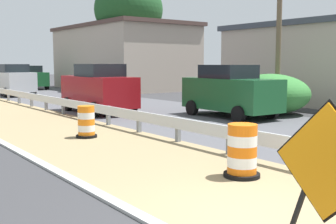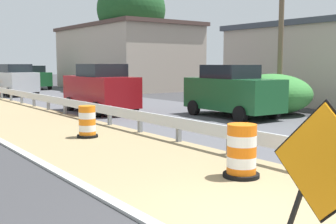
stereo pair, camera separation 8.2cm
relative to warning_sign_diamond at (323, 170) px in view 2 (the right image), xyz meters
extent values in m
plane|color=#333335|center=(0.26, 1.06, -1.02)|extent=(160.00, 160.00, 0.00)
cube|color=#8E7A56|center=(1.16, 1.06, -1.02)|extent=(4.20, 120.00, 0.01)
cube|color=slate|center=(3.09, 2.55, -0.67)|extent=(0.12, 0.12, 0.70)
cube|color=slate|center=(3.09, 4.60, -0.67)|extent=(0.12, 0.12, 0.70)
cube|color=slate|center=(3.09, 6.65, -0.67)|extent=(0.12, 0.12, 0.70)
cube|color=slate|center=(3.09, 8.71, -0.67)|extent=(0.12, 0.12, 0.70)
cube|color=slate|center=(3.09, 10.76, -0.67)|extent=(0.12, 0.12, 0.70)
cube|color=slate|center=(3.09, 12.81, -0.67)|extent=(0.12, 0.12, 0.70)
cube|color=slate|center=(3.09, 14.87, -0.67)|extent=(0.12, 0.12, 0.70)
cube|color=slate|center=(3.09, 16.92, -0.67)|extent=(0.12, 0.12, 0.70)
cube|color=slate|center=(3.09, 18.97, -0.67)|extent=(0.12, 0.12, 0.70)
cube|color=slate|center=(3.09, 21.03, -0.67)|extent=(0.12, 0.12, 0.70)
cube|color=slate|center=(3.09, 23.08, -0.67)|extent=(0.12, 0.12, 0.70)
cube|color=slate|center=(3.09, 25.13, -0.67)|extent=(0.12, 0.12, 0.70)
cube|color=black|center=(0.02, 0.35, -0.50)|extent=(0.06, 0.39, 1.06)
cube|color=orange|center=(-0.01, 0.00, 0.09)|extent=(0.07, 1.36, 1.36)
cube|color=black|center=(0.01, 0.00, 0.09)|extent=(0.05, 1.44, 1.44)
cylinder|color=orange|center=(1.78, 2.95, -0.92)|extent=(0.58, 0.58, 0.21)
cylinder|color=white|center=(1.78, 2.95, -0.71)|extent=(0.58, 0.58, 0.21)
cylinder|color=orange|center=(1.78, 2.95, -0.50)|extent=(0.58, 0.58, 0.21)
cylinder|color=white|center=(1.78, 2.95, -0.29)|extent=(0.58, 0.58, 0.21)
cylinder|color=orange|center=(1.78, 2.95, -0.08)|extent=(0.58, 0.58, 0.21)
cylinder|color=black|center=(1.78, 2.95, -0.98)|extent=(0.72, 0.72, 0.08)
cylinder|color=orange|center=(1.30, 8.86, -0.93)|extent=(0.51, 0.51, 0.19)
cylinder|color=white|center=(1.30, 8.86, -0.73)|extent=(0.51, 0.51, 0.19)
cylinder|color=orange|center=(1.30, 8.86, -0.54)|extent=(0.51, 0.51, 0.19)
cylinder|color=white|center=(1.30, 8.86, -0.35)|extent=(0.51, 0.51, 0.19)
cylinder|color=orange|center=(1.30, 8.86, -0.16)|extent=(0.51, 0.51, 0.19)
cylinder|color=black|center=(1.30, 8.86, -0.98)|extent=(0.63, 0.63, 0.08)
cylinder|color=orange|center=(4.02, 14.29, -0.93)|extent=(0.51, 0.51, 0.20)
cylinder|color=white|center=(4.02, 14.29, -0.73)|extent=(0.51, 0.51, 0.20)
cylinder|color=orange|center=(4.02, 14.29, -0.54)|extent=(0.51, 0.51, 0.20)
cylinder|color=white|center=(4.02, 14.29, -0.34)|extent=(0.51, 0.51, 0.20)
cylinder|color=orange|center=(4.02, 14.29, -0.15)|extent=(0.51, 0.51, 0.20)
cylinder|color=black|center=(4.02, 14.29, -0.98)|extent=(0.64, 0.64, 0.08)
cube|color=#4C5156|center=(8.57, 22.46, -0.13)|extent=(1.83, 4.02, 1.15)
cube|color=black|center=(8.57, 22.62, 0.73)|extent=(1.63, 1.86, 0.56)
cylinder|color=black|center=(9.46, 21.13, -0.70)|extent=(0.23, 0.64, 0.64)
cylinder|color=black|center=(7.66, 21.14, -0.70)|extent=(0.23, 0.64, 0.64)
cylinder|color=black|center=(9.48, 23.77, -0.70)|extent=(0.23, 0.64, 0.64)
cylinder|color=black|center=(7.68, 23.79, -0.70)|extent=(0.23, 0.64, 0.64)
cube|color=#195128|center=(8.29, 9.73, -0.06)|extent=(1.99, 4.40, 1.29)
cube|color=black|center=(8.30, 9.91, 0.87)|extent=(1.72, 2.06, 0.56)
cylinder|color=black|center=(9.16, 8.27, -0.70)|extent=(0.24, 0.65, 0.64)
cylinder|color=black|center=(7.33, 8.34, -0.70)|extent=(0.24, 0.65, 0.64)
cylinder|color=black|center=(9.26, 11.13, -0.70)|extent=(0.24, 0.65, 0.64)
cylinder|color=black|center=(7.43, 11.20, -0.70)|extent=(0.24, 0.65, 0.64)
cube|color=maroon|center=(4.64, 14.50, -0.04)|extent=(1.88, 4.53, 1.33)
cube|color=black|center=(4.63, 14.32, 0.90)|extent=(1.65, 2.11, 0.56)
cylinder|color=black|center=(3.79, 16.01, -0.70)|extent=(0.24, 0.65, 0.64)
cylinder|color=black|center=(5.56, 15.96, -0.70)|extent=(0.24, 0.65, 0.64)
cylinder|color=black|center=(3.71, 13.04, -0.70)|extent=(0.24, 0.65, 0.64)
cylinder|color=black|center=(5.49, 13.00, -0.70)|extent=(0.24, 0.65, 0.64)
cube|color=#195128|center=(8.08, 33.90, -0.12)|extent=(2.05, 4.74, 1.16)
cube|color=black|center=(8.09, 34.09, 0.74)|extent=(1.77, 2.21, 0.56)
cylinder|color=black|center=(8.96, 32.33, -0.70)|extent=(0.24, 0.65, 0.64)
cylinder|color=black|center=(7.09, 32.40, -0.70)|extent=(0.24, 0.65, 0.64)
cylinder|color=black|center=(9.08, 35.41, -0.70)|extent=(0.24, 0.65, 0.64)
cylinder|color=black|center=(7.20, 35.48, -0.70)|extent=(0.24, 0.65, 0.64)
cube|color=silver|center=(4.62, 27.45, -0.05)|extent=(1.97, 4.81, 1.30)
cube|color=black|center=(4.62, 27.26, 0.88)|extent=(1.72, 2.23, 0.56)
cylinder|color=black|center=(5.50, 29.05, -0.70)|extent=(0.24, 0.65, 0.64)
cylinder|color=black|center=(3.73, 25.86, -0.70)|extent=(0.24, 0.65, 0.64)
cylinder|color=black|center=(5.58, 25.90, -0.70)|extent=(0.24, 0.65, 0.64)
cube|color=#AD9E8E|center=(14.92, 29.64, 1.58)|extent=(7.53, 13.04, 5.22)
cube|color=#4C3833|center=(14.92, 29.64, 4.34)|extent=(7.83, 13.56, 0.30)
cylinder|color=brown|center=(11.69, 10.06, 3.25)|extent=(0.24, 0.24, 8.55)
ellipsoid|color=#337533|center=(10.43, 9.43, -0.13)|extent=(3.49, 3.49, 1.78)
cylinder|color=brown|center=(13.72, 26.60, 1.14)|extent=(0.36, 0.36, 4.32)
ellipsoid|color=#1E4C23|center=(13.72, 26.60, 5.48)|extent=(5.46, 5.46, 4.92)
camera|label=1|loc=(-4.22, -2.65, 1.20)|focal=44.86mm
camera|label=2|loc=(-4.16, -2.70, 1.20)|focal=44.86mm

